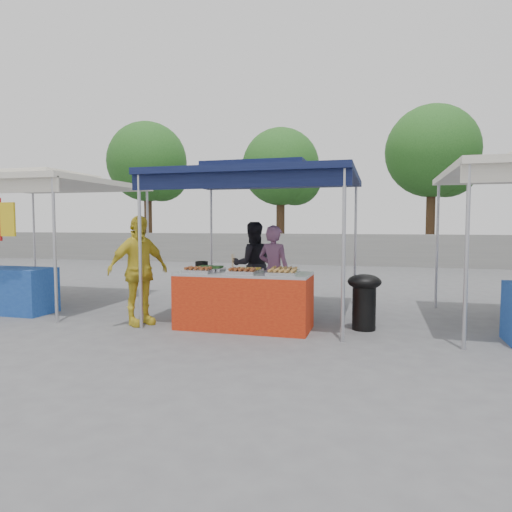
% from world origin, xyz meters
% --- Properties ---
extents(ground_plane, '(80.00, 80.00, 0.00)m').
position_xyz_m(ground_plane, '(0.00, 0.00, 0.00)').
color(ground_plane, '#575759').
extents(back_wall, '(40.00, 0.25, 1.20)m').
position_xyz_m(back_wall, '(0.00, 11.00, 0.60)').
color(back_wall, gray).
rests_on(back_wall, ground_plane).
extents(main_canopy, '(3.20, 3.20, 2.57)m').
position_xyz_m(main_canopy, '(0.00, 0.97, 2.37)').
color(main_canopy, '#B5B5BD').
rests_on(main_canopy, ground_plane).
extents(neighbor_stall_left, '(3.20, 3.20, 2.57)m').
position_xyz_m(neighbor_stall_left, '(-4.50, 0.57, 1.60)').
color(neighbor_stall_left, '#B5B5BD').
rests_on(neighbor_stall_left, ground_plane).
extents(tree_0, '(3.69, 3.66, 6.29)m').
position_xyz_m(tree_0, '(-8.36, 12.76, 4.30)').
color(tree_0, '#3F2918').
rests_on(tree_0, ground_plane).
extents(tree_1, '(3.39, 3.31, 5.68)m').
position_xyz_m(tree_1, '(-2.04, 12.78, 3.88)').
color(tree_1, '#3F2918').
rests_on(tree_1, ground_plane).
extents(tree_2, '(3.72, 3.70, 6.36)m').
position_xyz_m(tree_2, '(4.10, 13.27, 4.35)').
color(tree_2, '#3F2918').
rests_on(tree_2, ground_plane).
extents(vendor_table, '(2.00, 0.80, 0.85)m').
position_xyz_m(vendor_table, '(0.00, -0.10, 0.43)').
color(vendor_table, red).
rests_on(vendor_table, ground_plane).
extents(food_tray_fl, '(0.42, 0.30, 0.07)m').
position_xyz_m(food_tray_fl, '(-0.64, -0.33, 0.88)').
color(food_tray_fl, silver).
rests_on(food_tray_fl, vendor_table).
extents(food_tray_fm, '(0.42, 0.30, 0.07)m').
position_xyz_m(food_tray_fm, '(0.04, -0.32, 0.88)').
color(food_tray_fm, silver).
rests_on(food_tray_fm, vendor_table).
extents(food_tray_fr, '(0.42, 0.30, 0.07)m').
position_xyz_m(food_tray_fr, '(0.63, -0.34, 0.88)').
color(food_tray_fr, silver).
rests_on(food_tray_fr, vendor_table).
extents(food_tray_bl, '(0.42, 0.30, 0.07)m').
position_xyz_m(food_tray_bl, '(-0.58, 0.00, 0.88)').
color(food_tray_bl, silver).
rests_on(food_tray_bl, vendor_table).
extents(food_tray_bm, '(0.42, 0.30, 0.07)m').
position_xyz_m(food_tray_bm, '(0.04, -0.01, 0.88)').
color(food_tray_bm, silver).
rests_on(food_tray_bm, vendor_table).
extents(food_tray_br, '(0.42, 0.30, 0.07)m').
position_xyz_m(food_tray_br, '(0.60, 0.01, 0.88)').
color(food_tray_br, silver).
rests_on(food_tray_br, vendor_table).
extents(cooking_pot, '(0.21, 0.21, 0.12)m').
position_xyz_m(cooking_pot, '(-0.82, 0.26, 0.91)').
color(cooking_pot, black).
rests_on(cooking_pot, vendor_table).
extents(skewer_cup, '(0.08, 0.08, 0.09)m').
position_xyz_m(skewer_cup, '(-0.13, -0.23, 0.90)').
color(skewer_cup, '#B5B5BD').
rests_on(skewer_cup, vendor_table).
extents(wok_burner, '(0.50, 0.50, 0.84)m').
position_xyz_m(wok_burner, '(1.75, 0.29, 0.50)').
color(wok_burner, black).
rests_on(wok_burner, ground_plane).
extents(crate_left, '(0.54, 0.38, 0.32)m').
position_xyz_m(crate_left, '(-0.28, 0.49, 0.16)').
color(crate_left, '#132F9D').
rests_on(crate_left, ground_plane).
extents(crate_right, '(0.50, 0.35, 0.30)m').
position_xyz_m(crate_right, '(0.18, 0.48, 0.15)').
color(crate_right, '#132F9D').
rests_on(crate_right, ground_plane).
extents(crate_stacked, '(0.50, 0.35, 0.30)m').
position_xyz_m(crate_stacked, '(0.18, 0.48, 0.45)').
color(crate_stacked, '#132F9D').
rests_on(crate_stacked, crate_right).
extents(vendor_woman, '(0.64, 0.50, 1.56)m').
position_xyz_m(vendor_woman, '(0.23, 0.90, 0.78)').
color(vendor_woman, '#855479').
rests_on(vendor_woman, ground_plane).
extents(helper_man, '(0.97, 0.89, 1.62)m').
position_xyz_m(helper_man, '(-0.35, 1.64, 0.81)').
color(helper_man, black).
rests_on(helper_man, ground_plane).
extents(customer_person, '(0.89, 1.07, 1.71)m').
position_xyz_m(customer_person, '(-1.66, -0.28, 0.85)').
color(customer_person, gold).
rests_on(customer_person, ground_plane).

